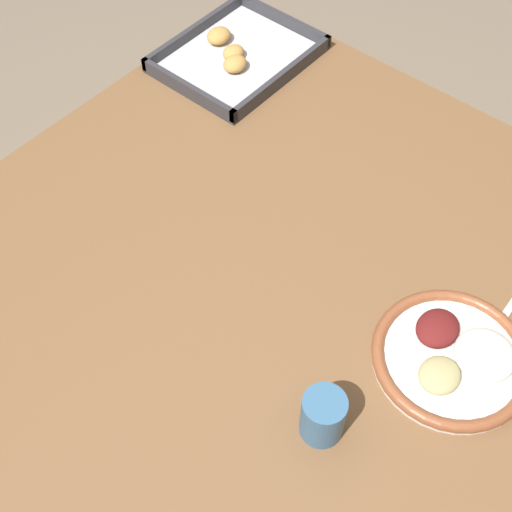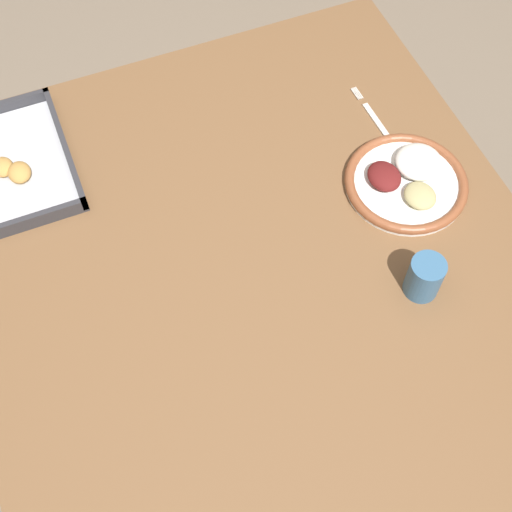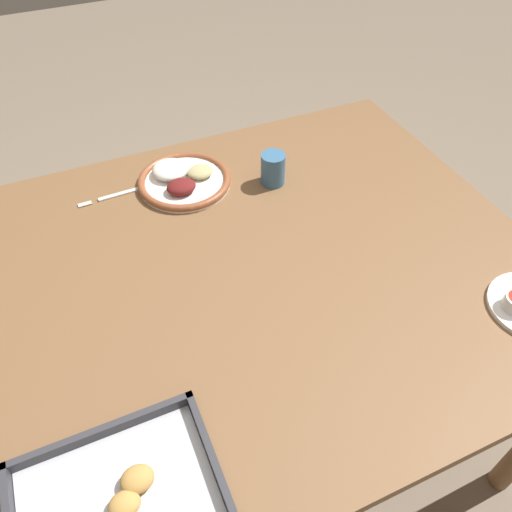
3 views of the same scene
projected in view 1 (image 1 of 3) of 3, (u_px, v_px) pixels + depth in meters
The scene contains 5 objects.
ground_plane at pixel (250, 444), 1.81m from camera, with size 8.00×8.00×0.00m, color #7A6B59.
dining_table at pixel (247, 304), 1.28m from camera, with size 1.24×1.08×0.75m.
dinner_plate at pixel (454, 356), 1.10m from camera, with size 0.25×0.25×0.05m.
baking_tray at pixel (236, 55), 1.54m from camera, with size 0.32×0.26×0.04m.
drinking_cup at pixel (323, 416), 1.01m from camera, with size 0.06×0.06×0.09m.
Camera 1 is at (-0.52, -0.46, 1.73)m, focal length 50.00 mm.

